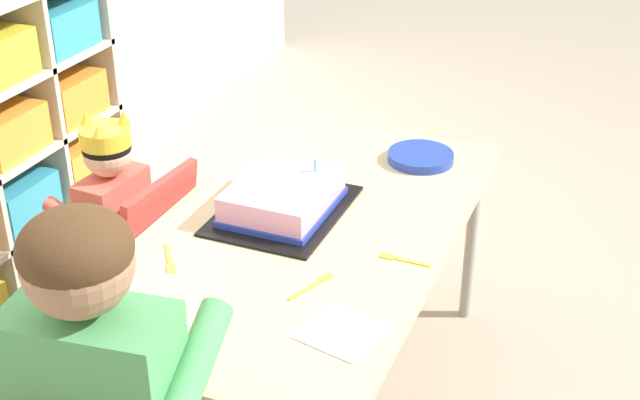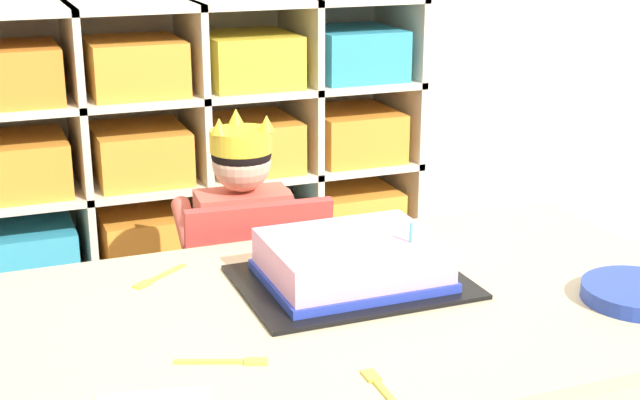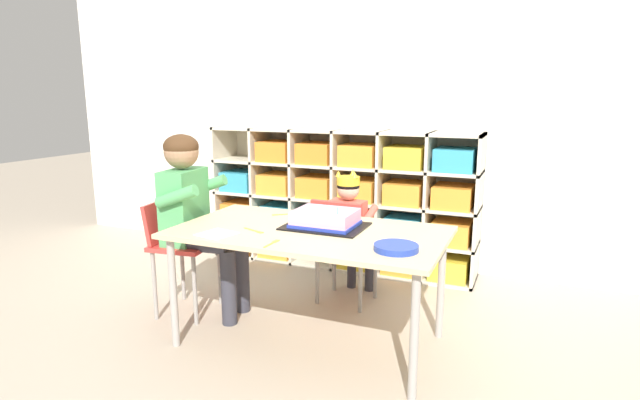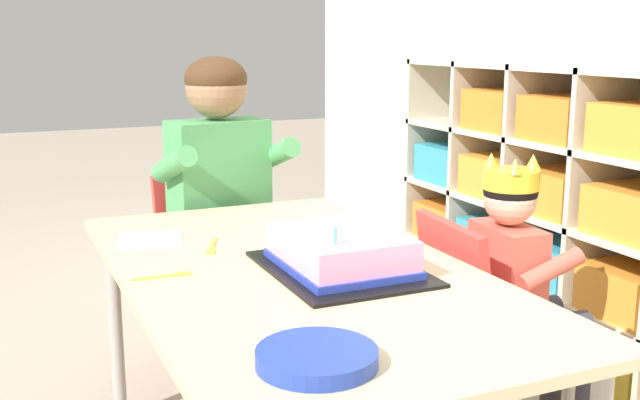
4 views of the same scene
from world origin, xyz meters
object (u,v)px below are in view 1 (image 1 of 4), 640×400
object	(u,v)px
activity_table	(305,243)
fork_scattered_mid_table	(402,259)
classroom_chair_blue	(139,260)
paper_plate_stack	(421,157)
fork_beside_plate_stack	(314,285)
adult_helper_seated	(115,382)
fork_near_child_seat	(170,260)
birthday_cake_on_tray	(283,199)
child_with_crown	(103,214)

from	to	relation	value
activity_table	fork_scattered_mid_table	bearing A→B (deg)	-102.19
classroom_chair_blue	paper_plate_stack	size ratio (longest dim) A/B	3.39
fork_beside_plate_stack	adult_helper_seated	bearing A→B (deg)	-0.09
activity_table	fork_near_child_seat	distance (m)	0.37
birthday_cake_on_tray	fork_beside_plate_stack	world-z (taller)	birthday_cake_on_tray
classroom_chair_blue	paper_plate_stack	distance (m)	0.87
birthday_cake_on_tray	fork_near_child_seat	world-z (taller)	birthday_cake_on_tray
classroom_chair_blue	birthday_cake_on_tray	size ratio (longest dim) A/B	1.63
classroom_chair_blue	fork_scattered_mid_table	world-z (taller)	classroom_chair_blue
classroom_chair_blue	birthday_cake_on_tray	xyz separation A→B (m)	(0.06, -0.43, 0.25)
classroom_chair_blue	fork_beside_plate_stack	size ratio (longest dim) A/B	4.82
adult_helper_seated	fork_near_child_seat	size ratio (longest dim) A/B	9.05
paper_plate_stack	fork_beside_plate_stack	world-z (taller)	paper_plate_stack
classroom_chair_blue	birthday_cake_on_tray	bearing A→B (deg)	102.56
fork_beside_plate_stack	paper_plate_stack	bearing A→B (deg)	-162.08
classroom_chair_blue	adult_helper_seated	distance (m)	0.90
adult_helper_seated	birthday_cake_on_tray	xyz separation A→B (m)	(0.79, 0.02, -0.01)
adult_helper_seated	fork_beside_plate_stack	world-z (taller)	adult_helper_seated
child_with_crown	fork_near_child_seat	bearing A→B (deg)	59.54
fork_scattered_mid_table	adult_helper_seated	bearing A→B (deg)	-115.73
adult_helper_seated	fork_scattered_mid_table	xyz separation A→B (m)	(0.68, -0.35, -0.05)
paper_plate_stack	classroom_chair_blue	bearing A→B (deg)	126.18
child_with_crown	paper_plate_stack	distance (m)	0.93
activity_table	birthday_cake_on_tray	bearing A→B (deg)	59.79
fork_near_child_seat	adult_helper_seated	bearing A→B (deg)	163.26
classroom_chair_blue	fork_beside_plate_stack	world-z (taller)	classroom_chair_blue
child_with_crown	birthday_cake_on_tray	bearing A→B (deg)	100.08
activity_table	fork_near_child_seat	bearing A→B (deg)	139.07
fork_scattered_mid_table	child_with_crown	bearing A→B (deg)	177.63
classroom_chair_blue	fork_beside_plate_stack	xyz separation A→B (m)	(-0.23, -0.64, 0.22)
child_with_crown	classroom_chair_blue	bearing A→B (deg)	90.40
classroom_chair_blue	child_with_crown	bearing A→B (deg)	-89.60
fork_scattered_mid_table	fork_near_child_seat	distance (m)	0.56
birthday_cake_on_tray	paper_plate_stack	distance (m)	0.50
child_with_crown	birthday_cake_on_tray	size ratio (longest dim) A/B	2.02
child_with_crown	paper_plate_stack	xyz separation A→B (m)	(0.49, -0.79, 0.11)
activity_table	birthday_cake_on_tray	world-z (taller)	birthday_cake_on_tray
birthday_cake_on_tray	paper_plate_stack	size ratio (longest dim) A/B	2.08
activity_table	paper_plate_stack	distance (m)	0.51
adult_helper_seated	paper_plate_stack	size ratio (longest dim) A/B	5.37
child_with_crown	fork_scattered_mid_table	xyz separation A→B (m)	(-0.06, -0.90, 0.10)
adult_helper_seated	birthday_cake_on_tray	distance (m)	0.79
paper_plate_stack	activity_table	bearing A→B (deg)	161.44
activity_table	child_with_crown	xyz separation A→B (m)	(-0.00, 0.62, -0.04)
adult_helper_seated	fork_beside_plate_stack	distance (m)	0.54
birthday_cake_on_tray	classroom_chair_blue	bearing A→B (deg)	98.15
fork_beside_plate_stack	fork_scattered_mid_table	distance (m)	0.24
classroom_chair_blue	fork_near_child_seat	distance (m)	0.44
birthday_cake_on_tray	fork_scattered_mid_table	bearing A→B (deg)	-106.85
classroom_chair_blue	fork_beside_plate_stack	bearing A→B (deg)	74.59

